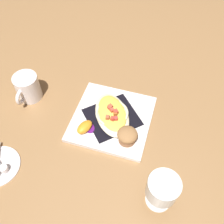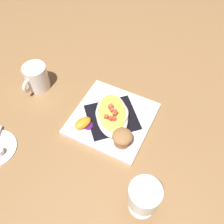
{
  "view_description": "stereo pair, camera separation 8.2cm",
  "coord_description": "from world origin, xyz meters",
  "px_view_note": "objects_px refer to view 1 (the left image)",
  "views": [
    {
      "loc": [
        -0.48,
        -0.06,
        0.71
      ],
      "look_at": [
        0.0,
        0.0,
        0.04
      ],
      "focal_mm": 41.24,
      "sensor_mm": 36.0,
      "label": 1
    },
    {
      "loc": [
        -0.46,
        -0.14,
        0.71
      ],
      "look_at": [
        0.0,
        0.0,
        0.04
      ],
      "focal_mm": 41.24,
      "sensor_mm": 36.0,
      "label": 2
    }
  ],
  "objects_px": {
    "gratin_dish": "(112,114)",
    "stemmed_glass": "(162,189)",
    "coffee_mug": "(28,88)",
    "muffin": "(127,136)",
    "square_plate": "(112,119)",
    "creamer_cup_2": "(4,169)",
    "orange_garnish": "(85,127)"
  },
  "relations": [
    {
      "from": "square_plate",
      "to": "creamer_cup_2",
      "type": "distance_m",
      "value": 0.36
    },
    {
      "from": "stemmed_glass",
      "to": "muffin",
      "type": "bearing_deg",
      "value": 30.94
    },
    {
      "from": "muffin",
      "to": "stemmed_glass",
      "type": "xyz_separation_m",
      "value": [
        -0.17,
        -0.1,
        0.04
      ]
    },
    {
      "from": "gratin_dish",
      "to": "muffin",
      "type": "distance_m",
      "value": 0.1
    },
    {
      "from": "gratin_dish",
      "to": "coffee_mug",
      "type": "relative_size",
      "value": 1.78
    },
    {
      "from": "gratin_dish",
      "to": "muffin",
      "type": "bearing_deg",
      "value": -144.65
    },
    {
      "from": "gratin_dish",
      "to": "square_plate",
      "type": "bearing_deg",
      "value": 13.56
    },
    {
      "from": "stemmed_glass",
      "to": "square_plate",
      "type": "bearing_deg",
      "value": 32.4
    },
    {
      "from": "gratin_dish",
      "to": "orange_garnish",
      "type": "relative_size",
      "value": 2.87
    },
    {
      "from": "muffin",
      "to": "stemmed_glass",
      "type": "relative_size",
      "value": 0.52
    },
    {
      "from": "gratin_dish",
      "to": "stemmed_glass",
      "type": "relative_size",
      "value": 1.71
    },
    {
      "from": "creamer_cup_2",
      "to": "muffin",
      "type": "bearing_deg",
      "value": -67.95
    },
    {
      "from": "square_plate",
      "to": "gratin_dish",
      "type": "bearing_deg",
      "value": -166.44
    },
    {
      "from": "square_plate",
      "to": "creamer_cup_2",
      "type": "relative_size",
      "value": 10.43
    },
    {
      "from": "stemmed_glass",
      "to": "creamer_cup_2",
      "type": "height_order",
      "value": "stemmed_glass"
    },
    {
      "from": "coffee_mug",
      "to": "muffin",
      "type": "bearing_deg",
      "value": -112.23
    },
    {
      "from": "gratin_dish",
      "to": "creamer_cup_2",
      "type": "xyz_separation_m",
      "value": [
        -0.22,
        0.29,
        -0.02
      ]
    },
    {
      "from": "muffin",
      "to": "orange_garnish",
      "type": "height_order",
      "value": "muffin"
    },
    {
      "from": "gratin_dish",
      "to": "muffin",
      "type": "xyz_separation_m",
      "value": [
        -0.08,
        -0.06,
        0.01
      ]
    },
    {
      "from": "stemmed_glass",
      "to": "creamer_cup_2",
      "type": "bearing_deg",
      "value": 86.35
    },
    {
      "from": "square_plate",
      "to": "coffee_mug",
      "type": "height_order",
      "value": "coffee_mug"
    },
    {
      "from": "square_plate",
      "to": "stemmed_glass",
      "type": "xyz_separation_m",
      "value": [
        -0.25,
        -0.16,
        0.07
      ]
    },
    {
      "from": "gratin_dish",
      "to": "coffee_mug",
      "type": "height_order",
      "value": "coffee_mug"
    },
    {
      "from": "muffin",
      "to": "orange_garnish",
      "type": "relative_size",
      "value": 0.88
    },
    {
      "from": "muffin",
      "to": "creamer_cup_2",
      "type": "bearing_deg",
      "value": 112.05
    },
    {
      "from": "square_plate",
      "to": "muffin",
      "type": "bearing_deg",
      "value": -144.69
    },
    {
      "from": "gratin_dish",
      "to": "stemmed_glass",
      "type": "distance_m",
      "value": 0.3
    },
    {
      "from": "orange_garnish",
      "to": "stemmed_glass",
      "type": "bearing_deg",
      "value": -129.2
    },
    {
      "from": "coffee_mug",
      "to": "stemmed_glass",
      "type": "xyz_separation_m",
      "value": [
        -0.31,
        -0.46,
        0.04
      ]
    },
    {
      "from": "coffee_mug",
      "to": "stemmed_glass",
      "type": "height_order",
      "value": "stemmed_glass"
    },
    {
      "from": "stemmed_glass",
      "to": "creamer_cup_2",
      "type": "xyz_separation_m",
      "value": [
        0.03,
        0.44,
        -0.07
      ]
    },
    {
      "from": "gratin_dish",
      "to": "orange_garnish",
      "type": "distance_m",
      "value": 0.1
    }
  ]
}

